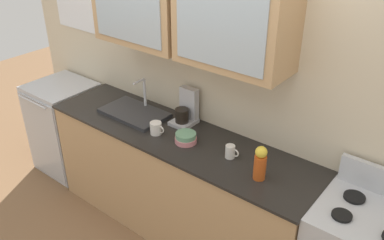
{
  "coord_description": "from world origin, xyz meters",
  "views": [
    {
      "loc": [
        1.77,
        -2.04,
        2.57
      ],
      "look_at": [
        0.16,
        0.0,
        1.12
      ],
      "focal_mm": 38.44,
      "sensor_mm": 36.0,
      "label": 1
    }
  ],
  "objects_px": {
    "bowl_stack": "(186,138)",
    "cup_near_bowls": "(231,151)",
    "dishwasher": "(66,127)",
    "sink_faucet": "(134,112)",
    "cup_near_sink": "(156,128)",
    "vase": "(260,163)",
    "coffee_maker": "(186,111)"
  },
  "relations": [
    {
      "from": "bowl_stack",
      "to": "cup_near_sink",
      "type": "relative_size",
      "value": 1.29
    },
    {
      "from": "sink_faucet",
      "to": "bowl_stack",
      "type": "distance_m",
      "value": 0.62
    },
    {
      "from": "vase",
      "to": "cup_near_sink",
      "type": "bearing_deg",
      "value": -179.91
    },
    {
      "from": "cup_near_sink",
      "to": "coffee_maker",
      "type": "xyz_separation_m",
      "value": [
        0.07,
        0.28,
        0.06
      ]
    },
    {
      "from": "vase",
      "to": "sink_faucet",
      "type": "bearing_deg",
      "value": 174.69
    },
    {
      "from": "cup_near_sink",
      "to": "cup_near_bowls",
      "type": "relative_size",
      "value": 1.21
    },
    {
      "from": "sink_faucet",
      "to": "vase",
      "type": "height_order",
      "value": "sink_faucet"
    },
    {
      "from": "vase",
      "to": "dishwasher",
      "type": "xyz_separation_m",
      "value": [
        -2.26,
        0.08,
        -0.59
      ]
    },
    {
      "from": "vase",
      "to": "bowl_stack",
      "type": "bearing_deg",
      "value": 176.01
    },
    {
      "from": "bowl_stack",
      "to": "cup_near_sink",
      "type": "height_order",
      "value": "cup_near_sink"
    },
    {
      "from": "cup_near_sink",
      "to": "cup_near_bowls",
      "type": "bearing_deg",
      "value": 7.99
    },
    {
      "from": "sink_faucet",
      "to": "cup_near_bowls",
      "type": "bearing_deg",
      "value": -1.79
    },
    {
      "from": "cup_near_bowls",
      "to": "dishwasher",
      "type": "relative_size",
      "value": 0.11
    },
    {
      "from": "cup_near_sink",
      "to": "cup_near_bowls",
      "type": "height_order",
      "value": "cup_near_sink"
    },
    {
      "from": "sink_faucet",
      "to": "cup_near_bowls",
      "type": "relative_size",
      "value": 5.29
    },
    {
      "from": "bowl_stack",
      "to": "dishwasher",
      "type": "height_order",
      "value": "bowl_stack"
    },
    {
      "from": "vase",
      "to": "coffee_maker",
      "type": "xyz_separation_m",
      "value": [
        -0.84,
        0.28,
        -0.01
      ]
    },
    {
      "from": "cup_near_sink",
      "to": "coffee_maker",
      "type": "distance_m",
      "value": 0.29
    },
    {
      "from": "sink_faucet",
      "to": "coffee_maker",
      "type": "relative_size",
      "value": 1.92
    },
    {
      "from": "vase",
      "to": "coffee_maker",
      "type": "relative_size",
      "value": 0.83
    },
    {
      "from": "cup_near_sink",
      "to": "coffee_maker",
      "type": "relative_size",
      "value": 0.44
    },
    {
      "from": "cup_near_bowls",
      "to": "dishwasher",
      "type": "bearing_deg",
      "value": -179.75
    },
    {
      "from": "sink_faucet",
      "to": "vase",
      "type": "xyz_separation_m",
      "value": [
        1.26,
        -0.12,
        0.1
      ]
    },
    {
      "from": "vase",
      "to": "dishwasher",
      "type": "distance_m",
      "value": 2.33
    },
    {
      "from": "sink_faucet",
      "to": "bowl_stack",
      "type": "height_order",
      "value": "sink_faucet"
    },
    {
      "from": "bowl_stack",
      "to": "cup_near_bowls",
      "type": "relative_size",
      "value": 1.56
    },
    {
      "from": "cup_near_bowls",
      "to": "bowl_stack",
      "type": "bearing_deg",
      "value": -173.66
    },
    {
      "from": "dishwasher",
      "to": "sink_faucet",
      "type": "bearing_deg",
      "value": 2.26
    },
    {
      "from": "bowl_stack",
      "to": "coffee_maker",
      "type": "relative_size",
      "value": 0.57
    },
    {
      "from": "bowl_stack",
      "to": "coffee_maker",
      "type": "xyz_separation_m",
      "value": [
        -0.19,
        0.23,
        0.07
      ]
    },
    {
      "from": "sink_faucet",
      "to": "cup_near_sink",
      "type": "relative_size",
      "value": 4.38
    },
    {
      "from": "sink_faucet",
      "to": "coffee_maker",
      "type": "height_order",
      "value": "coffee_maker"
    }
  ]
}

